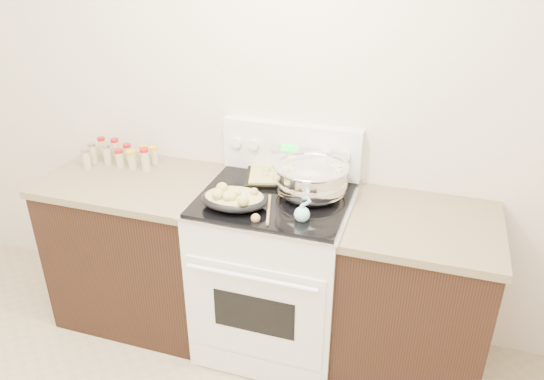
% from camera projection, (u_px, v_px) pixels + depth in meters
% --- Properties ---
extents(counter_left, '(0.93, 0.67, 0.92)m').
position_uv_depth(counter_left, '(141.00, 247.00, 3.12)').
color(counter_left, black).
rests_on(counter_left, ground).
extents(counter_right, '(0.73, 0.67, 0.92)m').
position_uv_depth(counter_right, '(412.00, 299.00, 2.70)').
color(counter_right, black).
rests_on(counter_right, ground).
extents(kitchen_range, '(0.78, 0.73, 1.22)m').
position_uv_depth(kitchen_range, '(275.00, 269.00, 2.88)').
color(kitchen_range, white).
rests_on(kitchen_range, ground).
extents(mixing_bowl, '(0.45, 0.45, 0.22)m').
position_uv_depth(mixing_bowl, '(311.00, 180.00, 2.63)').
color(mixing_bowl, silver).
rests_on(mixing_bowl, kitchen_range).
extents(roasting_pan, '(0.35, 0.27, 0.12)m').
position_uv_depth(roasting_pan, '(234.00, 198.00, 2.54)').
color(roasting_pan, black).
rests_on(roasting_pan, kitchen_range).
extents(baking_sheet, '(0.45, 0.37, 0.06)m').
position_uv_depth(baking_sheet, '(283.00, 176.00, 2.83)').
color(baking_sheet, black).
rests_on(baking_sheet, kitchen_range).
extents(wooden_spoon, '(0.10, 0.27, 0.04)m').
position_uv_depth(wooden_spoon, '(261.00, 215.00, 2.47)').
color(wooden_spoon, tan).
rests_on(wooden_spoon, kitchen_range).
extents(blue_ladle, '(0.09, 0.26, 0.09)m').
position_uv_depth(blue_ladle, '(303.00, 212.00, 2.45)').
color(blue_ladle, '#A0E6EF').
rests_on(blue_ladle, kitchen_range).
extents(spice_jars, '(0.39, 0.22, 0.13)m').
position_uv_depth(spice_jars, '(120.00, 155.00, 3.04)').
color(spice_jars, '#BFB28C').
rests_on(spice_jars, counter_left).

